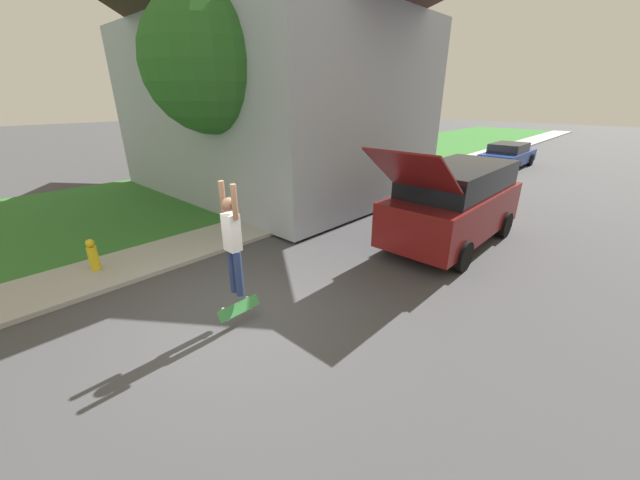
% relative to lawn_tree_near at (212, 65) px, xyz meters
% --- Properties ---
extents(ground_plane, '(120.00, 120.00, 0.00)m').
position_rel_lawn_tree_near_xyz_m(ground_plane, '(5.14, -3.16, -4.51)').
color(ground_plane, '#3D3D3F').
extents(lawn, '(10.00, 80.00, 0.08)m').
position_rel_lawn_tree_near_xyz_m(lawn, '(-2.86, 2.84, -4.47)').
color(lawn, '#2D6B28').
rests_on(lawn, ground_plane).
extents(sidewalk, '(1.80, 80.00, 0.10)m').
position_rel_lawn_tree_near_xyz_m(sidewalk, '(1.54, 2.84, -4.46)').
color(sidewalk, '#9E9E99').
rests_on(sidewalk, ground_plane).
extents(house, '(11.68, 8.59, 8.74)m').
position_rel_lawn_tree_near_xyz_m(house, '(-2.02, 3.69, 0.10)').
color(house, '#99A3B2').
rests_on(house, lawn).
extents(lawn_tree_near, '(3.88, 3.88, 6.39)m').
position_rel_lawn_tree_near_xyz_m(lawn_tree_near, '(0.00, 0.00, 0.00)').
color(lawn_tree_near, brown).
rests_on(lawn_tree_near, lawn).
extents(suv_parked, '(2.06, 5.31, 2.73)m').
position_rel_lawn_tree_near_xyz_m(suv_parked, '(6.33, 2.81, -3.39)').
color(suv_parked, maroon).
rests_on(suv_parked, ground_plane).
extents(car_down_street, '(1.91, 4.47, 1.30)m').
position_rel_lawn_tree_near_xyz_m(car_down_street, '(3.84, 15.71, -3.86)').
color(car_down_street, navy).
rests_on(car_down_street, ground_plane).
extents(skateboarder, '(0.41, 0.22, 1.91)m').
position_rel_lawn_tree_near_xyz_m(skateboarder, '(5.22, -3.20, -2.96)').
color(skateboarder, navy).
rests_on(skateboarder, ground_plane).
extents(skateboard, '(0.18, 0.80, 0.23)m').
position_rel_lawn_tree_near_xyz_m(skateboard, '(5.29, -3.25, -4.20)').
color(skateboard, '#337F3D').
rests_on(skateboard, ground_plane).
extents(fire_hydrant, '(0.20, 0.20, 0.72)m').
position_rel_lawn_tree_near_xyz_m(fire_hydrant, '(1.37, -4.30, -4.06)').
color(fire_hydrant, gold).
rests_on(fire_hydrant, sidewalk).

